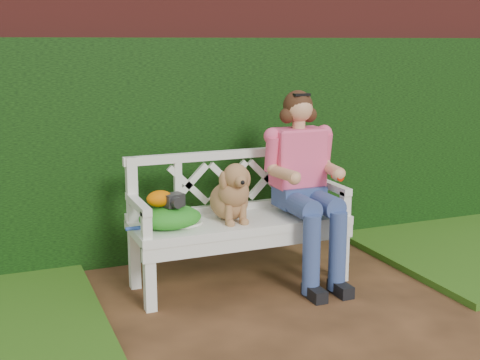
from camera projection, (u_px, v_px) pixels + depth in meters
name	position (u px, v px, depth m)	size (l,w,h in m)	color
ground	(315.00, 335.00, 3.74)	(60.00, 60.00, 0.00)	#301E11
brick_wall	(205.00, 113.00, 5.22)	(10.00, 0.30, 2.20)	maroon
ivy_hedge	(215.00, 147.00, 5.08)	(10.00, 0.18, 1.70)	#184B0E
garden_bench	(240.00, 251.00, 4.47)	(1.58, 0.60, 0.48)	white
seated_woman	(300.00, 190.00, 4.54)	(0.54, 0.73, 1.29)	#E74866
dog	(230.00, 191.00, 4.33)	(0.28, 0.38, 0.42)	#A96F25
tennis_racket	(178.00, 223.00, 4.25)	(0.54, 0.23, 0.03)	silver
green_bag	(170.00, 217.00, 4.19)	(0.41, 0.32, 0.14)	#157C13
camera_item	(173.00, 200.00, 4.17)	(0.13, 0.09, 0.08)	black
baseball_glove	(160.00, 199.00, 4.16)	(0.17, 0.13, 0.11)	#CC5F00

